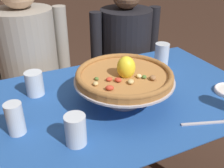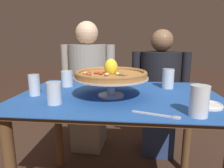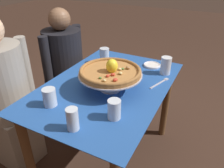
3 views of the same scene
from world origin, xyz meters
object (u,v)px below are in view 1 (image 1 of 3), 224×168
Objects in this scene: pizza at (124,75)px; water_glass_back_left at (35,85)px; diner_left at (31,75)px; water_glass_side_left at (16,121)px; dinner_fork at (210,123)px; water_glass_front_left at (76,132)px; diner_right at (125,63)px; water_glass_back_right at (162,56)px; pizza_stand at (124,84)px.

water_glass_back_left is (-0.33, 0.23, -0.09)m from pizza.
water_glass_back_left is 0.51m from diner_left.
water_glass_side_left is at bearing -101.96° from diner_left.
diner_left is (-0.29, 0.71, -0.26)m from pizza.
water_glass_side_left reaches higher than dinner_fork.
water_glass_front_left is 0.89m from diner_left.
dinner_fork is 1.00m from diner_right.
water_glass_back_right is at bearing 1.12° from water_glass_back_left.
water_glass_back_right is 0.65× the size of dinner_fork.
pizza reaches higher than dinner_fork.
water_glass_back_right is (0.81, 0.26, 0.01)m from water_glass_side_left.
diner_left reaches higher than water_glass_front_left.
pizza is 0.33m from water_glass_front_left.
water_glass_side_left is 0.94× the size of water_glass_back_right.
pizza_stand is 2.08× the size of dinner_fork.
diner_right reaches higher than dinner_fork.
water_glass_back_right reaches higher than dinner_fork.
water_glass_side_left reaches higher than water_glass_back_left.
pizza_stand is at bearing -34.47° from water_glass_back_left.
pizza_stand is at bearing 129.72° from dinner_fork.
water_glass_side_left is at bearing -177.73° from pizza.
water_glass_back_left is at bearing 138.07° from dinner_fork.
water_glass_back_left is (-0.33, 0.23, -0.04)m from pizza_stand.
diner_left is at bearing 91.48° from water_glass_front_left.
water_glass_side_left is at bearing -177.53° from pizza_stand.
water_glass_back_right is (0.36, 0.24, -0.08)m from pizza.
diner_left is (-0.52, 0.99, -0.13)m from dinner_fork.
water_glass_side_left is 1.10× the size of water_glass_front_left.
water_glass_back_left is 0.87m from diner_right.
water_glass_front_left reaches higher than dinner_fork.
pizza is at bearing -34.67° from water_glass_back_left.
pizza is 0.44m from water_glass_back_right.
diner_right reaches higher than water_glass_side_left.
water_glass_back_right is at bearing 34.17° from pizza.
pizza is at bearing 129.91° from dinner_fork.
pizza_stand is 1.04× the size of pizza.
pizza is 0.84m from diner_right.
diner_right is (0.71, 0.46, -0.22)m from water_glass_back_left.
diner_left is at bearing 85.08° from water_glass_back_left.
diner_right is (0.82, 0.71, -0.22)m from water_glass_side_left.
pizza_stand is at bearing 31.44° from water_glass_front_left.
diner_left is at bearing 178.31° from diner_right.
water_glass_back_right reaches higher than water_glass_front_left.
water_glass_back_left is 0.09× the size of diner_left.
water_glass_back_right reaches higher than water_glass_side_left.
water_glass_front_left is 0.56× the size of dinner_fork.
water_glass_back_left is 0.84× the size of water_glass_back_right.
pizza_stand is at bearing 78.54° from pizza.
diner_left is (0.15, 0.73, -0.18)m from water_glass_side_left.
pizza_stand reaches higher than water_glass_front_left.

